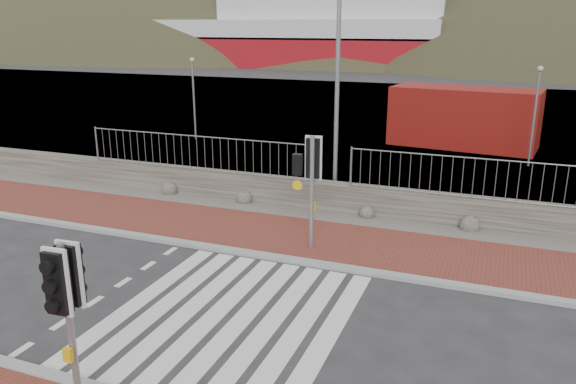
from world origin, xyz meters
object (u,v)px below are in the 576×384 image
at_px(streetlight, 342,63).
at_px(shipping_container, 464,117).
at_px(traffic_signal_far, 310,168).
at_px(traffic_signal_near, 66,293).
at_px(ferry, 290,26).

relative_size(streetlight, shipping_container, 1.20).
distance_m(streetlight, shipping_container, 11.79).
distance_m(traffic_signal_far, streetlight, 4.84).
relative_size(traffic_signal_near, streetlight, 0.34).
relative_size(traffic_signal_far, shipping_container, 0.45).
bearing_deg(shipping_container, ferry, 126.98).
bearing_deg(shipping_container, streetlight, -98.33).
xyz_separation_m(ferry, traffic_signal_far, (25.03, -63.96, -3.14)).
bearing_deg(streetlight, ferry, 94.12).
distance_m(ferry, traffic_signal_far, 68.76).
xyz_separation_m(traffic_signal_near, traffic_signal_far, (1.21, 7.38, 0.21)).
bearing_deg(shipping_container, traffic_signal_far, -92.54).
bearing_deg(traffic_signal_near, streetlight, 82.81).
height_order(traffic_signal_far, streetlight, streetlight).
xyz_separation_m(traffic_signal_near, shipping_container, (3.87, 22.52, -0.59)).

